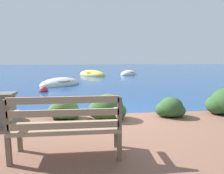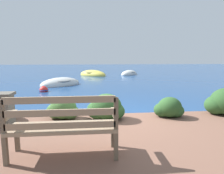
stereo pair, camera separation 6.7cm
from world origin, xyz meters
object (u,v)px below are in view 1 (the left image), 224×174
object	(u,v)px
park_bench	(66,125)
rowboat_far	(128,74)
rowboat_mid	(92,75)
mooring_buoy	(44,90)
rowboat_nearest	(60,84)

from	to	relation	value
park_bench	rowboat_far	distance (m)	16.08
rowboat_mid	mooring_buoy	size ratio (longest dim) A/B	6.60
rowboat_nearest	rowboat_far	world-z (taller)	rowboat_nearest
rowboat_far	rowboat_nearest	bearing A→B (deg)	-0.45
rowboat_mid	rowboat_far	xyz separation A→B (m)	(3.40, 0.51, -0.01)
mooring_buoy	rowboat_far	bearing A→B (deg)	56.12
rowboat_far	mooring_buoy	world-z (taller)	rowboat_far
park_bench	rowboat_mid	xyz separation A→B (m)	(0.44, 15.08, -0.63)
rowboat_far	mooring_buoy	bearing A→B (deg)	4.79
rowboat_nearest	park_bench	bearing A→B (deg)	60.89
rowboat_mid	rowboat_nearest	bearing A→B (deg)	115.84
rowboat_mid	rowboat_far	distance (m)	3.44
rowboat_mid	rowboat_far	world-z (taller)	rowboat_mid
rowboat_far	mooring_buoy	xyz separation A→B (m)	(-5.77, -8.60, 0.00)
rowboat_far	mooring_buoy	distance (m)	10.36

